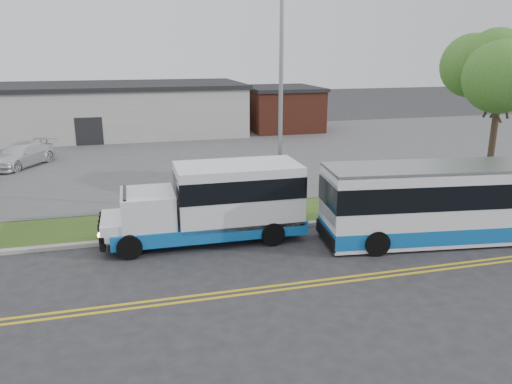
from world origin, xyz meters
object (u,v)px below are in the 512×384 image
object	(u,v)px
streetlight_near	(281,96)
parked_car_b	(21,155)
shuttle_bus	(219,200)
tree_east	(502,69)
transit_bus	(461,202)

from	to	relation	value
streetlight_near	parked_car_b	distance (m)	18.72
shuttle_bus	parked_car_b	bearing A→B (deg)	123.05
shuttle_bus	parked_car_b	world-z (taller)	shuttle_bus
tree_east	shuttle_bus	distance (m)	15.07
streetlight_near	parked_car_b	bearing A→B (deg)	134.43
shuttle_bus	tree_east	bearing A→B (deg)	10.34
tree_east	streetlight_near	bearing A→B (deg)	-178.58
streetlight_near	transit_bus	xyz separation A→B (m)	(5.84, -4.53, -3.73)
shuttle_bus	parked_car_b	distance (m)	17.92
parked_car_b	streetlight_near	bearing A→B (deg)	-15.15
shuttle_bus	transit_bus	size ratio (longest dim) A/B	0.71
shuttle_bus	streetlight_near	bearing A→B (deg)	34.91
tree_east	streetlight_near	size ratio (longest dim) A/B	0.88
parked_car_b	transit_bus	bearing A→B (deg)	-12.90
streetlight_near	shuttle_bus	world-z (taller)	streetlight_near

